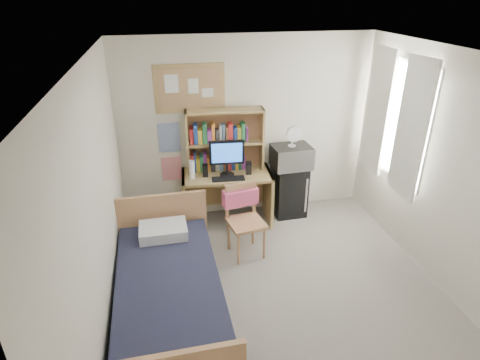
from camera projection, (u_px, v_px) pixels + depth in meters
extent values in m
cube|color=gray|center=(286.00, 301.00, 4.45)|extent=(3.60, 4.20, 0.02)
cube|color=white|center=(302.00, 59.00, 3.31)|extent=(3.60, 4.20, 0.02)
cube|color=silver|center=(246.00, 129.00, 5.73)|extent=(3.60, 0.04, 2.60)
cube|color=silver|center=(99.00, 216.00, 3.56)|extent=(0.04, 4.20, 2.60)
cube|color=silver|center=(457.00, 181.00, 4.21)|extent=(0.04, 4.20, 2.60)
cube|color=white|center=(395.00, 120.00, 5.12)|extent=(0.10, 1.40, 1.70)
cube|color=white|center=(411.00, 130.00, 4.77)|extent=(0.04, 0.55, 1.70)
cube|color=white|center=(377.00, 111.00, 5.47)|extent=(0.04, 0.55, 1.70)
cube|color=tan|center=(190.00, 88.00, 5.31)|extent=(0.94, 0.03, 0.64)
cube|color=#284BA2|center=(169.00, 138.00, 5.55)|extent=(0.30, 0.01, 0.42)
cube|color=red|center=(172.00, 169.00, 5.75)|extent=(0.28, 0.01, 0.36)
cube|color=tan|center=(227.00, 198.00, 5.77)|extent=(1.29, 0.71, 0.78)
cube|color=tan|center=(246.00, 222.00, 5.02)|extent=(0.55, 0.55, 0.94)
cube|color=black|center=(289.00, 190.00, 6.01)|extent=(0.48, 0.48, 0.78)
cube|color=black|center=(170.00, 300.00, 4.05)|extent=(1.07, 2.09, 0.57)
cube|color=tan|center=(225.00, 140.00, 5.55)|extent=(1.08, 0.35, 0.87)
cube|color=black|center=(227.00, 158.00, 5.44)|extent=(0.48, 0.07, 0.51)
cube|color=black|center=(228.00, 179.00, 5.42)|extent=(0.45, 0.17, 0.02)
cube|color=black|center=(205.00, 171.00, 5.47)|extent=(0.08, 0.08, 0.18)
cube|color=black|center=(249.00, 168.00, 5.54)|extent=(0.08, 0.08, 0.18)
cylinder|color=white|center=(192.00, 170.00, 5.40)|extent=(0.08, 0.08, 0.26)
cube|color=#F65D8B|center=(240.00, 197.00, 5.08)|extent=(0.47, 0.21, 0.22)
cube|color=silver|center=(291.00, 157.00, 5.75)|extent=(0.56, 0.43, 0.31)
cylinder|color=white|center=(292.00, 137.00, 5.62)|extent=(0.23, 0.23, 0.28)
cube|color=white|center=(163.00, 231.00, 4.56)|extent=(0.54, 0.38, 0.13)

